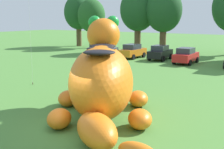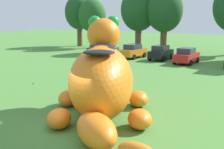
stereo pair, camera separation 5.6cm
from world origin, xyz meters
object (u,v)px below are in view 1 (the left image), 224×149
Objects in this scene: car_red at (186,56)px; spectator_by_cars at (108,84)px; car_orange at (133,51)px; car_black at (160,53)px; giant_inflatable_creature at (102,80)px; car_white at (104,50)px.

car_red reaches higher than spectator_by_cars.
car_orange is 7.08m from car_red.
car_orange is at bearing -173.80° from car_black.
spectator_by_cars is at bearing -87.70° from car_red.
giant_inflatable_creature is 19.78m from car_red.
spectator_by_cars is at bearing -65.92° from car_orange.
giant_inflatable_creature is 2.00× the size of car_white.
car_orange is at bearing 114.73° from giant_inflatable_creature.
car_white is (-13.06, 19.56, -0.99)m from giant_inflatable_creature.
spectator_by_cars is (-1.75, 3.29, -0.99)m from giant_inflatable_creature.
car_black is (3.49, 0.38, 0.00)m from car_orange.
giant_inflatable_creature reaches higher than car_orange.
giant_inflatable_creature reaches higher than car_white.
spectator_by_cars is (11.31, -16.27, -0.01)m from car_white.
car_orange is (3.63, 0.92, 0.00)m from car_white.
spectator_by_cars is at bearing -76.57° from car_black.
car_white is 1.00× the size of car_black.
car_red is at bearing 0.28° from car_white.
car_white is at bearing -169.64° from car_black.
giant_inflatable_creature is 2.00× the size of car_orange.
giant_inflatable_creature reaches higher than spectator_by_cars.
car_black is at bearing 6.20° from car_orange.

